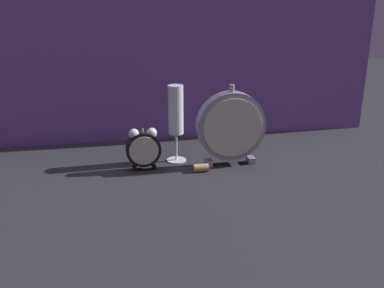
{
  "coord_description": "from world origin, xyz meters",
  "views": [
    {
      "loc": [
        -0.21,
        -1.08,
        0.47
      ],
      "look_at": [
        0.0,
        0.08,
        0.06
      ],
      "focal_mm": 40.0,
      "sensor_mm": 36.0,
      "label": 1
    }
  ],
  "objects": [
    {
      "name": "mantel_clock_silver",
      "position": [
        0.11,
        0.05,
        0.12
      ],
      "size": [
        0.2,
        0.04,
        0.24
      ],
      "color": "gray",
      "rests_on": "ground_plane"
    },
    {
      "name": "alarm_clock_twin_bell",
      "position": [
        -0.14,
        0.05,
        0.07
      ],
      "size": [
        0.1,
        0.03,
        0.12
      ],
      "color": "black",
      "rests_on": "ground_plane"
    },
    {
      "name": "fabric_backdrop_drape",
      "position": [
        0.0,
        0.33,
        0.3
      ],
      "size": [
        1.37,
        0.01,
        0.61
      ],
      "primitive_type": "cube",
      "color": "#6B478E",
      "rests_on": "ground_plane"
    },
    {
      "name": "ground_plane",
      "position": [
        0.0,
        0.0,
        0.0
      ],
      "size": [
        4.0,
        4.0,
        0.0
      ],
      "primitive_type": "plane",
      "color": "#232328"
    },
    {
      "name": "wine_cork",
      "position": [
        0.01,
        0.01,
        0.01
      ],
      "size": [
        0.04,
        0.02,
        0.02
      ],
      "primitive_type": "cylinder",
      "rotation": [
        0.0,
        1.57,
        0.0
      ],
      "color": "tan",
      "rests_on": "ground_plane"
    },
    {
      "name": "champagne_flute",
      "position": [
        -0.04,
        0.11,
        0.14
      ],
      "size": [
        0.06,
        0.06,
        0.23
      ],
      "color": "silver",
      "rests_on": "ground_plane"
    }
  ]
}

